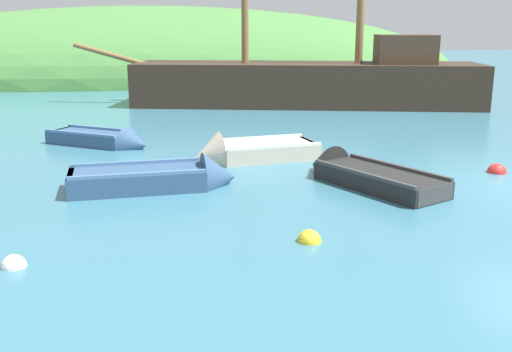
{
  "coord_description": "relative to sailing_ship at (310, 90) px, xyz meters",
  "views": [
    {
      "loc": [
        -8.12,
        -9.66,
        3.15
      ],
      "look_at": [
        -5.48,
        1.36,
        0.24
      ],
      "focal_mm": 41.26,
      "sensor_mm": 36.0,
      "label": 1
    }
  ],
  "objects": [
    {
      "name": "buoy_red",
      "position": [
        0.42,
        -11.65,
        -0.62
      ],
      "size": [
        0.41,
        0.41,
        0.41
      ],
      "primitive_type": "sphere",
      "color": "red",
      "rests_on": "ground"
    },
    {
      "name": "buoy_white",
      "position": [
        -9.12,
        -14.72,
        -0.62
      ],
      "size": [
        0.34,
        0.34,
        0.34
      ],
      "primitive_type": "sphere",
      "color": "white",
      "rests_on": "ground"
    },
    {
      "name": "rowboat_near_dock",
      "position": [
        -4.66,
        -9.14,
        -0.49
      ],
      "size": [
        3.07,
        1.48,
        1.19
      ],
      "rotation": [
        0.0,
        0.0,
        3.23
      ],
      "color": "beige",
      "rests_on": "ground"
    },
    {
      "name": "sailing_ship",
      "position": [
        0.0,
        0.0,
        0.0
      ],
      "size": [
        16.06,
        7.26,
        10.77
      ],
      "rotation": [
        0.0,
        0.0,
        2.83
      ],
      "color": "#38281E",
      "rests_on": "ground"
    },
    {
      "name": "shore_hill",
      "position": [
        -4.94,
        16.98,
        -0.62
      ],
      "size": [
        41.91,
        19.72,
        8.71
      ],
      "primitive_type": "ellipsoid",
      "color": "#477F3D",
      "rests_on": "ground"
    },
    {
      "name": "rowboat_outer_right",
      "position": [
        -8.0,
        -6.54,
        -0.51
      ],
      "size": [
        2.92,
        2.57,
        0.92
      ],
      "rotation": [
        0.0,
        0.0,
        5.62
      ],
      "color": "#335175",
      "rests_on": "ground"
    },
    {
      "name": "rowboat_outer_left",
      "position": [
        -6.84,
        -11.2,
        -0.48
      ],
      "size": [
        3.29,
        1.12,
        1.06
      ],
      "rotation": [
        0.0,
        0.0,
        0.0
      ],
      "color": "#335175",
      "rests_on": "ground"
    },
    {
      "name": "rowboat_portside",
      "position": [
        -2.85,
        -11.72,
        -0.51
      ],
      "size": [
        2.25,
        3.53,
        1.03
      ],
      "rotation": [
        0.0,
        0.0,
        1.95
      ],
      "color": "black",
      "rests_on": "ground"
    },
    {
      "name": "buoy_yellow",
      "position": [
        -4.95,
        -14.74,
        -0.62
      ],
      "size": [
        0.36,
        0.36,
        0.36
      ],
      "primitive_type": "sphere",
      "color": "yellow",
      "rests_on": "ground"
    }
  ]
}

